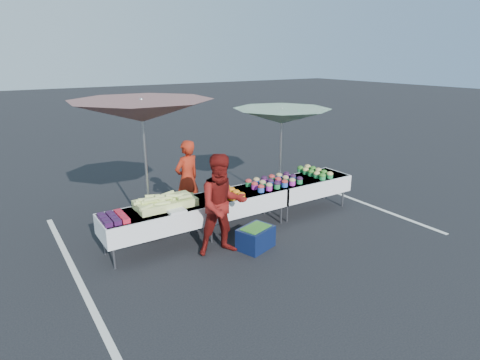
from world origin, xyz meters
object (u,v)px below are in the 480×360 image
table_left (154,219)px  storage_bin (256,237)px  customer (223,205)px  umbrella_right (282,117)px  table_center (240,200)px  vendor (187,179)px  umbrella_left (142,112)px  table_right (308,185)px

table_left → storage_bin: (1.53, -0.93, -0.37)m
customer → umbrella_right: umbrella_right is taller
table_center → vendor: bearing=118.9°
table_left → table_center: 1.80m
vendor → customer: (-0.23, -1.86, 0.06)m
vendor → umbrella_left: umbrella_left is taller
table_center → storage_bin: 1.04m
table_left → table_center: size_ratio=1.00×
table_right → umbrella_left: (-3.46, 0.62, 1.79)m
customer → umbrella_left: (-0.82, 1.37, 1.49)m
table_center → umbrella_right: size_ratio=0.76×
table_center → vendor: (-0.61, 1.11, 0.25)m
table_center → customer: size_ratio=1.04×
table_left → vendor: size_ratio=1.12×
table_right → customer: bearing=-164.1°
table_right → storage_bin: 2.30m
customer → table_right: bearing=28.6°
table_left → storage_bin: table_left is taller
table_left → table_right: bearing=0.0°
table_left → table_center: bearing=0.0°
customer → table_left: bearing=154.8°
umbrella_left → umbrella_right: (3.20, 0.05, -0.35)m
table_center → storage_bin: (-0.27, -0.93, -0.37)m
vendor → umbrella_right: umbrella_right is taller
table_right → storage_bin: size_ratio=2.55×
umbrella_right → storage_bin: size_ratio=3.33×
table_center → customer: bearing=-138.2°
vendor → umbrella_left: (-1.05, -0.48, 1.54)m
table_left → vendor: bearing=43.0°
umbrella_left → vendor: bearing=24.9°
table_right → storage_bin: (-2.07, -0.93, -0.37)m
customer → umbrella_right: size_ratio=0.73×
storage_bin → umbrella_left: bearing=114.0°
table_center → vendor: vendor is taller
umbrella_right → table_center: bearing=-156.4°
storage_bin → table_left: bearing=131.0°
table_left → umbrella_right: size_ratio=0.76×
customer → storage_bin: size_ratio=2.45×
storage_bin → vendor: bearing=81.8°
customer → umbrella_right: (2.38, 1.42, 1.14)m
customer → storage_bin: 0.91m
table_left → umbrella_left: umbrella_left is taller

